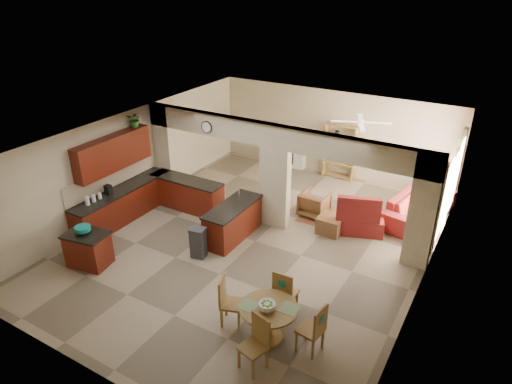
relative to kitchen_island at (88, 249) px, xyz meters
The scene contains 39 objects.
floor 4.00m from the kitchen_island, 44.76° to the left, with size 10.00×10.00×0.00m, color gray.
ceiling 4.64m from the kitchen_island, 44.76° to the left, with size 10.00×10.00×0.00m, color white.
wall_back 8.36m from the kitchen_island, 70.09° to the left, with size 8.00×8.00×0.00m, color beige.
wall_front 3.71m from the kitchen_island, 37.89° to the right, with size 8.00×8.00×0.00m, color beige.
wall_left 3.19m from the kitchen_island, 112.75° to the left, with size 10.00×10.00×0.00m, color beige.
wall_right 7.44m from the kitchen_island, 22.32° to the left, with size 10.00×10.00×0.00m, color beige.
partition_left_pier 4.02m from the kitchen_island, 102.96° to the left, with size 0.60×0.25×2.80m, color beige.
partition_center_pier 4.79m from the kitchen_island, 53.38° to the left, with size 0.80×0.25×2.20m, color beige.
partition_right_pier 7.62m from the kitchen_island, 30.22° to the left, with size 0.60×0.25×2.80m, color beige.
partition_header 5.17m from the kitchen_island, 53.38° to the left, with size 8.00×0.25×0.60m, color beige.
kitchen_counter 2.59m from the kitchen_island, 99.67° to the left, with size 2.52×3.29×1.48m.
upper_cabinets 2.69m from the kitchen_island, 116.43° to the left, with size 0.35×2.40×0.90m, color #481A08.
peninsula 3.49m from the kitchen_island, 50.39° to the left, with size 0.70×1.85×0.91m.
wall_clock 4.26m from the kitchen_island, 77.27° to the left, with size 0.34×0.34×0.03m, color #4F2A1A.
rug 6.36m from the kitchen_island, 50.61° to the left, with size 1.60×1.30×0.01m, color brown.
fireplace 7.73m from the kitchen_island, 80.88° to the left, with size 1.60×0.35×1.20m.
shelving_unit 8.27m from the kitchen_island, 67.38° to the left, with size 1.00×0.32×1.80m, color olive.
window_a 8.53m from the kitchen_island, 36.90° to the left, with size 0.02×0.90×1.90m, color white.
window_b 9.65m from the kitchen_island, 45.03° to the left, with size 0.02×0.90×1.90m, color white.
glazed_door 9.06m from the kitchen_island, 41.21° to the left, with size 0.02×0.70×2.10m, color white.
drape_a_left 8.16m from the kitchen_island, 33.68° to the left, with size 0.10×0.28×2.30m, color #421C1A.
drape_a_right 8.87m from the kitchen_island, 40.16° to the left, with size 0.10×0.28×2.30m, color #421C1A.
drape_b_left 9.20m from the kitchen_island, 42.55° to the left, with size 0.10×0.28×2.30m, color #421C1A.
drape_b_right 10.05m from the kitchen_island, 47.61° to the left, with size 0.10×0.28×2.30m, color #421C1A.
ceiling_fan 7.55m from the kitchen_island, 53.29° to the left, with size 1.00×1.00×0.10m, color white.
kitchen_island is the anchor object (origin of this frame).
teal_bowl 0.50m from the kitchen_island, behind, with size 0.36×0.36×0.17m, color #128179.
trash_can 2.52m from the kitchen_island, 37.68° to the left, with size 0.33×0.28×0.71m, color #303032.
dining_table 4.74m from the kitchen_island, ahead, with size 1.07×1.07×0.73m.
fruit_bowl 4.76m from the kitchen_island, ahead, with size 0.30×0.30×0.16m, color #71B125.
sofa 8.63m from the kitchen_island, 44.78° to the left, with size 1.05×2.69×0.79m, color maroon.
chaise 6.83m from the kitchen_island, 43.66° to the left, with size 1.10×0.90×0.44m, color maroon.
armchair 5.99m from the kitchen_island, 53.75° to the left, with size 0.73×0.75×0.69m, color maroon.
ottoman 5.99m from the kitchen_island, 44.32° to the left, with size 0.61×0.61×0.45m, color maroon.
plant 3.76m from the kitchen_island, 108.93° to the left, with size 0.39×0.34×0.43m, color #1F4F15.
chair_north 4.74m from the kitchen_island, ahead, with size 0.43×0.44×1.02m.
chair_east 5.61m from the kitchen_island, ahead, with size 0.47×0.47×1.02m.
chair_south 4.92m from the kitchen_island, ahead, with size 0.51×0.51×1.02m.
chair_west 3.86m from the kitchen_island, ahead, with size 0.53×0.53×1.02m.
Camera 1 is at (4.98, -8.49, 6.22)m, focal length 32.00 mm.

